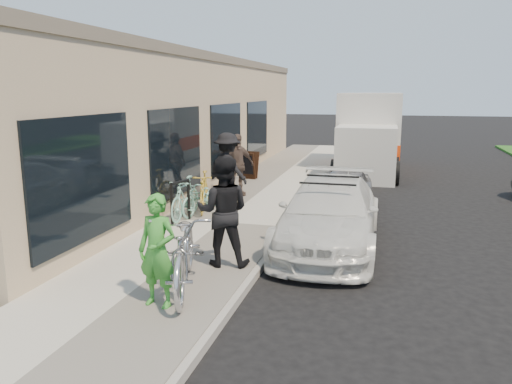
# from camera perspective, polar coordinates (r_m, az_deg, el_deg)

# --- Properties ---
(ground) EXTENTS (120.00, 120.00, 0.00)m
(ground) POSITION_cam_1_polar(r_m,az_deg,el_deg) (8.30, 2.56, -10.54)
(ground) COLOR black
(ground) RESTS_ON ground
(sidewalk) EXTENTS (3.00, 34.00, 0.15)m
(sidewalk) POSITION_cam_1_polar(r_m,az_deg,el_deg) (11.53, -4.01, -3.80)
(sidewalk) COLOR #B5B1A3
(sidewalk) RESTS_ON ground
(curb) EXTENTS (0.12, 34.00, 0.13)m
(curb) POSITION_cam_1_polar(r_m,az_deg,el_deg) (11.15, 3.58, -4.39)
(curb) COLOR gray
(curb) RESTS_ON ground
(storefront) EXTENTS (3.60, 20.00, 4.22)m
(storefront) POSITION_cam_1_polar(r_m,az_deg,el_deg) (16.99, -9.13, 8.02)
(storefront) COLOR tan
(storefront) RESTS_ON ground
(bike_rack) EXTENTS (0.22, 0.67, 0.97)m
(bike_rack) POSITION_cam_1_polar(r_m,az_deg,el_deg) (11.47, -8.65, -0.60)
(bike_rack) COLOR black
(bike_rack) RESTS_ON sidewalk
(sandwich_board) EXTENTS (0.63, 0.63, 0.91)m
(sandwich_board) POSITION_cam_1_polar(r_m,az_deg,el_deg) (17.04, -0.83, 3.07)
(sandwich_board) COLOR black
(sandwich_board) RESTS_ON sidewalk
(sedan_white) EXTENTS (1.96, 4.70, 1.40)m
(sedan_white) POSITION_cam_1_polar(r_m,az_deg,el_deg) (10.14, 8.40, -2.51)
(sedan_white) COLOR silver
(sedan_white) RESTS_ON ground
(sedan_silver) EXTENTS (1.58, 3.26, 1.07)m
(sedan_silver) POSITION_cam_1_polar(r_m,az_deg,el_deg) (13.35, 9.92, 0.20)
(sedan_silver) COLOR gray
(sedan_silver) RESTS_ON ground
(moving_truck) EXTENTS (2.37, 6.17, 3.03)m
(moving_truck) POSITION_cam_1_polar(r_m,az_deg,el_deg) (20.15, 12.77, 6.18)
(moving_truck) COLOR beige
(moving_truck) RESTS_ON ground
(tandem_bike) EXTENTS (1.54, 2.55, 1.26)m
(tandem_bike) POSITION_cam_1_polar(r_m,az_deg,el_deg) (7.63, -8.09, -6.41)
(tandem_bike) COLOR #B2B2B4
(tandem_bike) RESTS_ON sidewalk
(woman_rider) EXTENTS (0.63, 0.46, 1.60)m
(woman_rider) POSITION_cam_1_polar(r_m,az_deg,el_deg) (7.05, -11.21, -6.61)
(woman_rider) COLOR green
(woman_rider) RESTS_ON sidewalk
(man_standing) EXTENTS (1.03, 0.86, 1.89)m
(man_standing) POSITION_cam_1_polar(r_m,az_deg,el_deg) (8.52, -3.78, -2.22)
(man_standing) COLOR black
(man_standing) RESTS_ON sidewalk
(cruiser_bike_a) EXTENTS (0.46, 1.63, 0.98)m
(cruiser_bike_a) POSITION_cam_1_polar(r_m,az_deg,el_deg) (11.82, -8.08, -0.69)
(cruiser_bike_a) COLOR #7EBCAA
(cruiser_bike_a) RESTS_ON sidewalk
(cruiser_bike_b) EXTENTS (0.83, 1.66, 0.84)m
(cruiser_bike_b) POSITION_cam_1_polar(r_m,az_deg,el_deg) (12.21, -6.34, -0.60)
(cruiser_bike_b) COLOR #7EBCAA
(cruiser_bike_b) RESTS_ON sidewalk
(cruiser_bike_c) EXTENTS (0.86, 1.69, 0.98)m
(cruiser_bike_c) POSITION_cam_1_polar(r_m,az_deg,el_deg) (12.52, -5.96, 0.04)
(cruiser_bike_c) COLOR gold
(cruiser_bike_c) RESTS_ON sidewalk
(bystander_a) EXTENTS (1.41, 1.17, 1.89)m
(bystander_a) POSITION_cam_1_polar(r_m,az_deg,el_deg) (13.15, -3.27, 2.67)
(bystander_a) COLOR black
(bystander_a) RESTS_ON sidewalk
(bystander_b) EXTENTS (1.07, 1.00, 1.77)m
(bystander_b) POSITION_cam_1_polar(r_m,az_deg,el_deg) (14.25, -2.22, 3.11)
(bystander_b) COLOR brown
(bystander_b) RESTS_ON sidewalk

